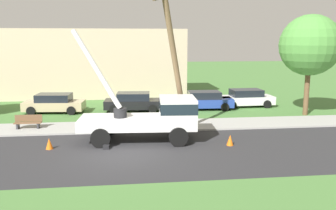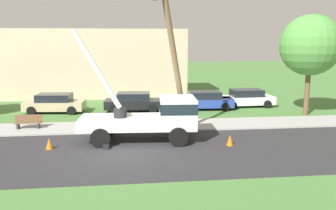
# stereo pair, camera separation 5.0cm
# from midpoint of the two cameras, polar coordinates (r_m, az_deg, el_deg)

# --- Properties ---
(ground_plane) EXTENTS (120.00, 120.00, 0.00)m
(ground_plane) POSITION_cam_midpoint_polar(r_m,az_deg,el_deg) (28.84, -7.20, -0.33)
(ground_plane) COLOR #477538
(road_asphalt) EXTENTS (80.00, 7.49, 0.01)m
(road_asphalt) POSITION_cam_midpoint_polar(r_m,az_deg,el_deg) (17.20, -7.45, -7.80)
(road_asphalt) COLOR #2B2B2D
(road_asphalt) RESTS_ON ground
(sidewalk_strip) EXTENTS (80.00, 2.90, 0.10)m
(sidewalk_strip) POSITION_cam_midpoint_polar(r_m,az_deg,el_deg) (22.18, -7.31, -3.48)
(sidewalk_strip) COLOR #9E9E99
(sidewalk_strip) RESTS_ON ground
(utility_truck) EXTENTS (6.75, 3.21, 5.98)m
(utility_truck) POSITION_cam_midpoint_polar(r_m,az_deg,el_deg) (18.91, -2.45, -1.63)
(utility_truck) COLOR silver
(utility_truck) RESTS_ON ground
(leaning_utility_pole) EXTENTS (2.38, 2.28, 8.79)m
(leaning_utility_pole) POSITION_cam_midpoint_polar(r_m,az_deg,el_deg) (19.91, 0.92, 8.00)
(leaning_utility_pole) COLOR brown
(leaning_utility_pole) RESTS_ON ground
(traffic_cone_ahead) EXTENTS (0.36, 0.36, 0.56)m
(traffic_cone_ahead) POSITION_cam_midpoint_polar(r_m,az_deg,el_deg) (18.52, 9.99, -5.65)
(traffic_cone_ahead) COLOR orange
(traffic_cone_ahead) RESTS_ON ground
(traffic_cone_behind) EXTENTS (0.36, 0.36, 0.56)m
(traffic_cone_behind) POSITION_cam_midpoint_polar(r_m,az_deg,el_deg) (18.61, -18.84, -5.98)
(traffic_cone_behind) COLOR orange
(traffic_cone_behind) RESTS_ON ground
(parked_sedan_tan) EXTENTS (4.54, 2.26, 1.42)m
(parked_sedan_tan) POSITION_cam_midpoint_polar(r_m,az_deg,el_deg) (27.68, -18.07, 0.27)
(parked_sedan_tan) COLOR tan
(parked_sedan_tan) RESTS_ON ground
(parked_sedan_black) EXTENTS (4.52, 2.22, 1.42)m
(parked_sedan_black) POSITION_cam_midpoint_polar(r_m,az_deg,el_deg) (27.08, -5.68, 0.53)
(parked_sedan_black) COLOR black
(parked_sedan_black) RESTS_ON ground
(parked_sedan_blue) EXTENTS (4.48, 2.15, 1.42)m
(parked_sedan_blue) POSITION_cam_midpoint_polar(r_m,az_deg,el_deg) (27.74, 5.87, 0.76)
(parked_sedan_blue) COLOR #263F99
(parked_sedan_blue) RESTS_ON ground
(parked_sedan_white) EXTENTS (4.46, 2.11, 1.42)m
(parked_sedan_white) POSITION_cam_midpoint_polar(r_m,az_deg,el_deg) (29.43, 12.52, 1.13)
(parked_sedan_white) COLOR silver
(parked_sedan_white) RESTS_ON ground
(park_bench) EXTENTS (1.60, 0.45, 0.90)m
(park_bench) POSITION_cam_midpoint_polar(r_m,az_deg,el_deg) (22.96, -21.85, -2.63)
(park_bench) COLOR brown
(park_bench) RESTS_ON ground
(roadside_tree_far) EXTENTS (4.30, 4.30, 7.19)m
(roadside_tree_far) POSITION_cam_midpoint_polar(r_m,az_deg,el_deg) (27.00, 22.06, 8.98)
(roadside_tree_far) COLOR brown
(roadside_tree_far) RESTS_ON ground
(lowrise_building_backdrop) EXTENTS (18.00, 6.00, 6.40)m
(lowrise_building_backdrop) POSITION_cam_midpoint_polar(r_m,az_deg,el_deg) (35.37, -12.38, 6.73)
(lowrise_building_backdrop) COLOR #C6B293
(lowrise_building_backdrop) RESTS_ON ground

